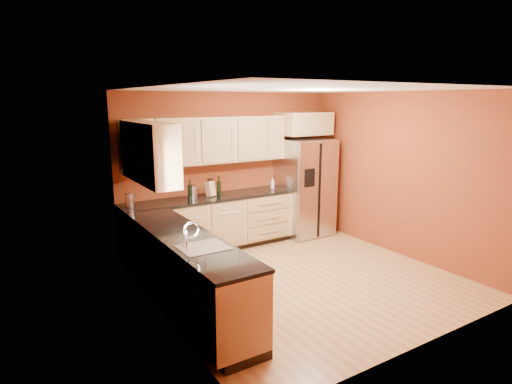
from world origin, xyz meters
TOP-DOWN VIEW (x-y plane):
  - floor at (0.00, 0.00)m, footprint 4.00×4.00m
  - ceiling at (0.00, 0.00)m, footprint 4.00×4.00m
  - wall_back at (0.00, 2.00)m, footprint 4.00×0.04m
  - wall_front at (0.00, -2.00)m, footprint 4.00×0.04m
  - wall_left at (-2.00, 0.00)m, footprint 0.04×4.00m
  - wall_right at (2.00, 0.00)m, footprint 0.04×4.00m
  - base_cabinets_back at (-0.55, 1.70)m, footprint 2.90×0.60m
  - base_cabinets_left at (-1.70, 0.00)m, footprint 0.60×2.80m
  - countertop_back at (-0.55, 1.69)m, footprint 2.90×0.62m
  - countertop_left at (-1.69, 0.00)m, footprint 0.62×2.80m
  - upper_cabinets_back at (-0.25, 1.83)m, footprint 2.30×0.33m
  - upper_cabinets_left at (-1.83, 0.72)m, footprint 0.33×1.35m
  - corner_upper_cabinet at (-1.67, 1.67)m, footprint 0.67×0.67m
  - over_fridge_cabinet at (1.35, 1.70)m, footprint 0.92×0.60m
  - refrigerator at (1.35, 1.62)m, footprint 0.90×0.75m
  - window at (-1.98, -0.50)m, footprint 0.03×0.90m
  - sink_faucet at (-1.69, -0.50)m, footprint 0.50×0.42m
  - canister_left at (-1.85, 1.71)m, footprint 0.14×0.14m
  - canister_right at (-0.83, 1.72)m, footprint 0.14×0.14m
  - wine_bottle_a at (-0.90, 1.69)m, footprint 0.09×0.09m
  - wine_bottle_b at (-0.37, 1.73)m, footprint 0.09×0.09m
  - knife_block at (-0.52, 1.74)m, footprint 0.16×0.15m
  - soap_dispenser at (0.71, 1.74)m, footprint 0.08×0.08m

SIDE VIEW (x-z plane):
  - floor at x=0.00m, z-range 0.00..0.00m
  - base_cabinets_back at x=-0.55m, z-range 0.00..0.88m
  - base_cabinets_left at x=-1.70m, z-range 0.00..0.88m
  - refrigerator at x=1.35m, z-range 0.00..1.78m
  - countertop_back at x=-0.55m, z-range 0.88..0.92m
  - countertop_left at x=-1.69m, z-range 0.88..0.92m
  - soap_dispenser at x=0.71m, z-range 0.92..1.10m
  - canister_left at x=-1.85m, z-range 0.92..1.12m
  - canister_right at x=-0.83m, z-range 0.92..1.13m
  - knife_block at x=-0.52m, z-range 0.92..1.17m
  - sink_faucet at x=-1.69m, z-range 0.92..1.22m
  - wine_bottle_b at x=-0.37m, z-range 0.92..1.24m
  - wine_bottle_a at x=-0.90m, z-range 0.92..1.24m
  - wall_back at x=0.00m, z-range 0.00..2.60m
  - wall_front at x=0.00m, z-range 0.00..2.60m
  - wall_left at x=-2.00m, z-range 0.00..2.60m
  - wall_right at x=2.00m, z-range 0.00..2.60m
  - window at x=-1.98m, z-range 1.05..2.05m
  - upper_cabinets_back at x=-0.25m, z-range 1.45..2.20m
  - upper_cabinets_left at x=-1.83m, z-range 1.45..2.20m
  - corner_upper_cabinet at x=-1.67m, z-range 1.45..2.20m
  - over_fridge_cabinet at x=1.35m, z-range 1.85..2.25m
  - ceiling at x=0.00m, z-range 2.60..2.60m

